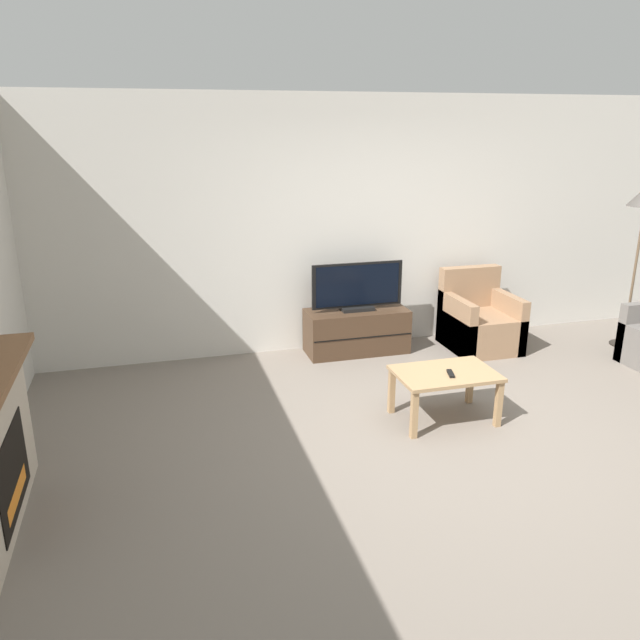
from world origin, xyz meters
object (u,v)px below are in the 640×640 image
(tv_stand, at_px, (357,331))
(remote, at_px, (451,374))
(coffee_table, at_px, (445,379))
(armchair, at_px, (479,323))
(tv, at_px, (357,288))

(tv_stand, height_order, remote, tv_stand)
(coffee_table, bearing_deg, tv_stand, 95.99)
(armchair, distance_m, remote, 1.97)
(tv, relative_size, armchair, 1.16)
(coffee_table, relative_size, remote, 5.34)
(armchair, bearing_deg, tv_stand, 170.75)
(remote, bearing_deg, coffee_table, 116.53)
(tv_stand, relative_size, tv, 1.10)
(armchair, xyz_separation_m, coffee_table, (-1.17, -1.52, 0.08))
(armchair, bearing_deg, tv, 170.84)
(remote, bearing_deg, tv, 112.03)
(tv, height_order, remote, tv)
(armchair, relative_size, coffee_table, 1.04)
(tv_stand, bearing_deg, armchair, -9.25)
(tv_stand, distance_m, armchair, 1.37)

